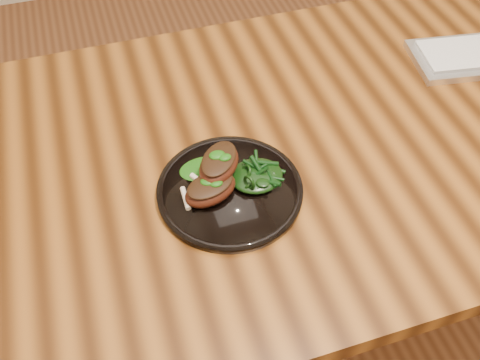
# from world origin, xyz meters

# --- Properties ---
(desk) EXTENTS (1.60, 0.80, 0.75)m
(desk) POSITION_xyz_m (0.00, 0.00, 0.67)
(desk) COLOR #381B07
(desk) RESTS_ON ground
(plate) EXTENTS (0.25, 0.25, 0.01)m
(plate) POSITION_xyz_m (-0.24, -0.09, 0.76)
(plate) COLOR black
(plate) RESTS_ON desk
(lamb_chop_front) EXTENTS (0.11, 0.08, 0.04)m
(lamb_chop_front) POSITION_xyz_m (-0.28, -0.10, 0.78)
(lamb_chop_front) COLOR #44190D
(lamb_chop_front) RESTS_ON plate
(lamb_chop_back) EXTENTS (0.10, 0.11, 0.04)m
(lamb_chop_back) POSITION_xyz_m (-0.25, -0.07, 0.80)
(lamb_chop_back) COLOR #44190D
(lamb_chop_back) RESTS_ON plate
(herb_smear) EXTENTS (0.09, 0.06, 0.01)m
(herb_smear) POSITION_xyz_m (-0.27, -0.04, 0.77)
(herb_smear) COLOR #0B3E06
(herb_smear) RESTS_ON plate
(greens_heap) EXTENTS (0.09, 0.08, 0.03)m
(greens_heap) POSITION_xyz_m (-0.19, -0.09, 0.78)
(greens_heap) COLOR black
(greens_heap) RESTS_ON plate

